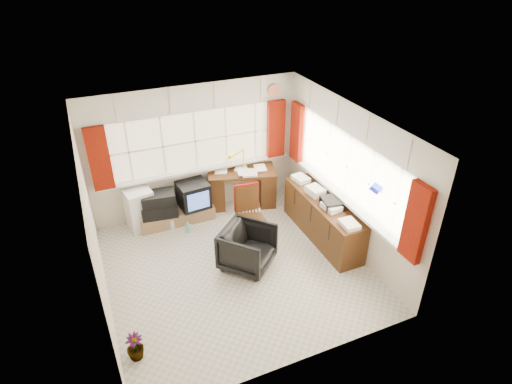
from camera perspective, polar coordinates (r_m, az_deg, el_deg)
ground at (r=7.13m, az=-2.68°, el=-10.03°), size 4.00×4.00×0.00m
room_walls at (r=6.26m, az=-3.00°, el=0.43°), size 4.00×4.00×4.00m
window_back at (r=8.15m, az=-7.75°, el=3.40°), size 3.70×0.12×3.60m
window_right at (r=7.34m, az=11.45°, el=-0.28°), size 0.12×3.70×3.60m
curtains at (r=7.34m, az=1.21°, el=4.92°), size 3.83×3.83×1.15m
overhead_cabinets at (r=7.10m, az=1.51°, el=10.96°), size 3.98×3.98×0.48m
desk at (r=8.51m, az=-1.91°, el=0.90°), size 1.44×0.98×0.80m
desk_lamp at (r=8.22m, az=-1.68°, el=5.02°), size 0.20×0.19×0.48m
task_chair at (r=7.42m, az=-1.00°, el=-2.67°), size 0.48×0.50×1.07m
office_chair at (r=6.95m, az=-1.13°, el=-7.46°), size 1.09×1.10×0.72m
radiator at (r=7.66m, az=-0.83°, el=-4.51°), size 0.40×0.27×0.56m
credenza at (r=7.67m, az=8.87°, el=-3.45°), size 0.50×2.00×0.85m
file_tray at (r=7.32m, az=9.95°, el=-1.42°), size 0.34×0.40×0.12m
tv_bench at (r=8.27m, az=-10.56°, el=-3.03°), size 1.40×0.50×0.25m
crt_tv at (r=8.12m, az=-8.33°, el=-0.38°), size 0.59×0.56×0.50m
hifi_stack at (r=8.00m, az=-12.83°, el=-1.62°), size 0.69×0.49×0.46m
mini_fridge at (r=8.12m, az=-15.25°, el=-2.15°), size 0.53×0.53×0.77m
spray_bottle_a at (r=8.06m, az=-11.16°, el=-4.02°), size 0.10×0.11×0.27m
spray_bottle_b at (r=7.95m, az=-9.02°, el=-4.60°), size 0.14×0.14×0.21m
flower_vase at (r=5.96m, az=-15.83°, el=-19.23°), size 0.29×0.29×0.39m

